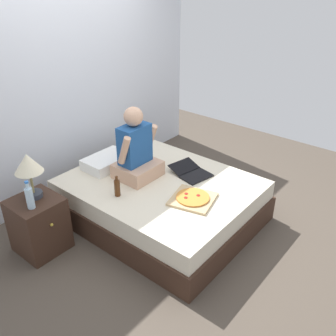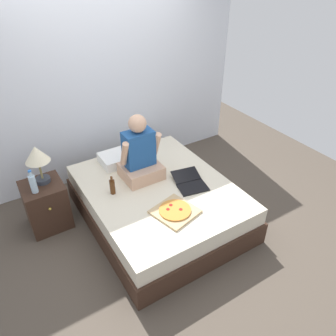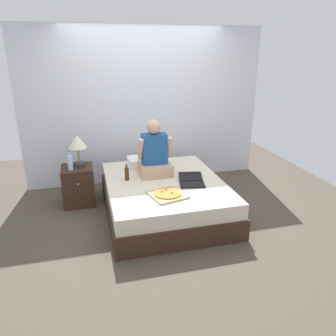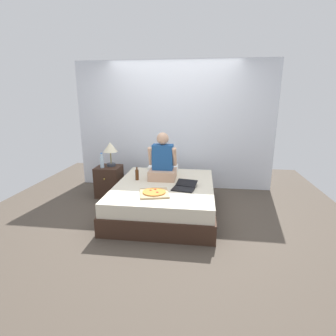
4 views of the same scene
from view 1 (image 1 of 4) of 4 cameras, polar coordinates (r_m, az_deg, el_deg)
ground_plane at (r=4.24m, az=-1.05°, el=-7.52°), size 5.92×5.92×0.00m
wall_back at (r=4.58m, az=-14.32°, el=11.94°), size 3.92×0.12×2.50m
bed at (r=4.10m, az=-1.08°, el=-4.90°), size 1.57×1.95×0.47m
nightstand_left at (r=3.87m, az=-19.08°, el=-8.18°), size 0.44×0.47×0.57m
lamp_on_left_nightstand at (r=3.61m, az=-20.50°, el=0.24°), size 0.26×0.26×0.45m
water_bottle at (r=3.56m, az=-20.34°, el=-4.21°), size 0.07×0.07×0.28m
pillow at (r=4.30m, az=-9.28°, el=1.01°), size 0.52×0.34×0.12m
person_seated at (r=3.96m, az=-4.90°, el=2.46°), size 0.47×0.40×0.78m
laptop at (r=4.10m, az=3.70°, el=-0.76°), size 0.39×0.47×0.07m
pizza_box at (r=3.67m, az=3.78°, el=-4.66°), size 0.49×0.49×0.05m
beer_bottle_on_bed at (r=3.73m, az=-7.75°, el=-2.98°), size 0.06×0.06×0.22m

